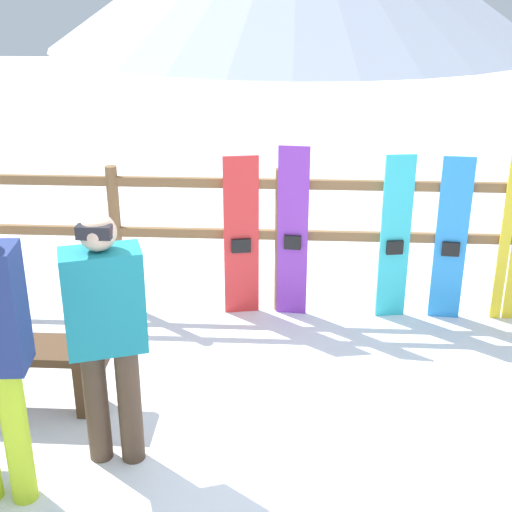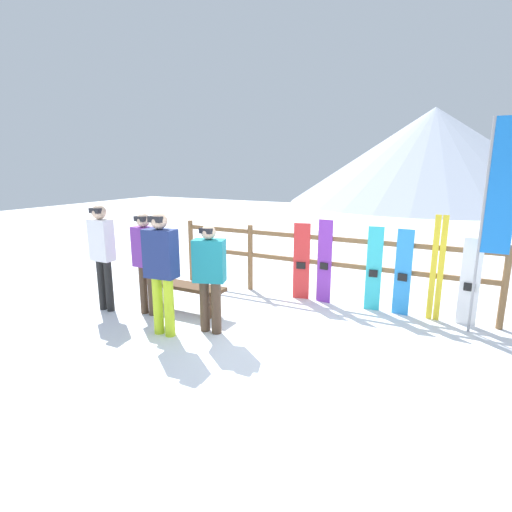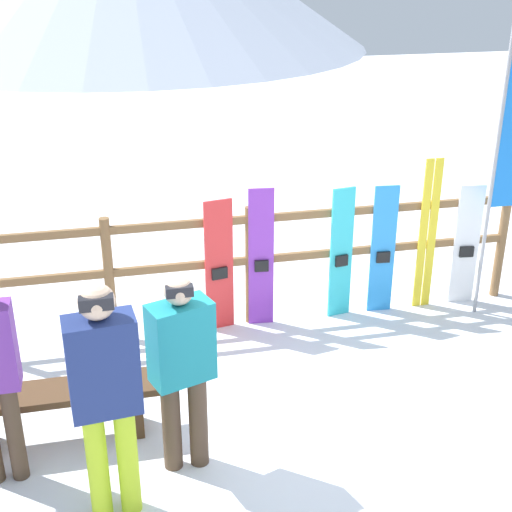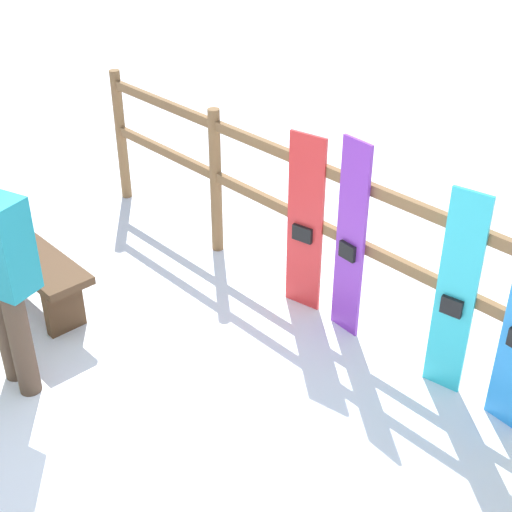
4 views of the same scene
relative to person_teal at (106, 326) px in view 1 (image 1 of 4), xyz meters
name	(u,v)px [view 1 (image 1 of 4)]	position (x,y,z in m)	size (l,w,h in m)	color
ground_plane	(271,462)	(0.96, 0.00, -0.92)	(40.00, 40.00, 0.00)	white
fence	(281,229)	(0.96, 2.11, -0.16)	(5.81, 0.10, 1.29)	brown
person_teal	(106,326)	(0.00, 0.00, 0.00)	(0.51, 0.38, 1.61)	#4C3828
snowboard_red	(241,237)	(0.62, 2.05, -0.22)	(0.30, 0.10, 1.41)	red
snowboard_purple	(293,234)	(1.06, 2.05, -0.18)	(0.26, 0.07, 1.50)	purple
snowboard_cyan	(395,239)	(1.92, 2.05, -0.21)	(0.25, 0.09, 1.44)	#2DBFCC
snowboard_blue	(451,241)	(2.38, 2.05, -0.21)	(0.26, 0.07, 1.43)	#288CE0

